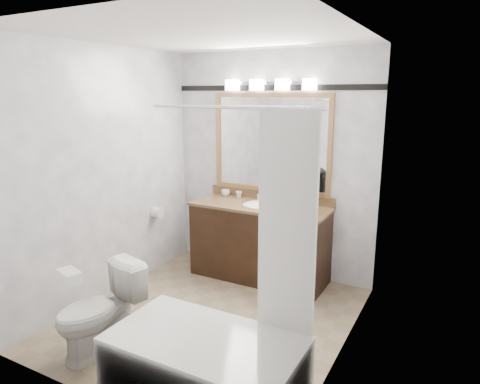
% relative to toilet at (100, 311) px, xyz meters
% --- Properties ---
extents(room, '(2.42, 2.62, 2.52)m').
position_rel_toilet_xyz_m(room, '(0.50, 0.87, 0.90)').
color(room, gray).
rests_on(room, ground).
extents(vanity, '(1.53, 0.58, 0.97)m').
position_rel_toilet_xyz_m(vanity, '(0.50, 1.89, 0.09)').
color(vanity, black).
rests_on(vanity, ground).
extents(mirror, '(1.40, 0.04, 1.10)m').
position_rel_toilet_xyz_m(mirror, '(0.50, 2.15, 1.15)').
color(mirror, '#AE804E').
rests_on(mirror, room).
extents(vanity_light_bar, '(1.02, 0.14, 0.12)m').
position_rel_toilet_xyz_m(vanity_light_bar, '(0.50, 2.10, 1.78)').
color(vanity_light_bar, silver).
rests_on(vanity_light_bar, room).
extents(accent_stripe, '(2.40, 0.01, 0.06)m').
position_rel_toilet_xyz_m(accent_stripe, '(0.50, 2.16, 1.75)').
color(accent_stripe, black).
rests_on(accent_stripe, room).
extents(bathtub, '(1.30, 0.75, 1.96)m').
position_rel_toilet_xyz_m(bathtub, '(1.05, -0.03, -0.07)').
color(bathtub, white).
rests_on(bathtub, ground).
extents(tp_roll, '(0.11, 0.12, 0.12)m').
position_rel_toilet_xyz_m(tp_roll, '(-0.64, 1.53, 0.35)').
color(tp_roll, white).
rests_on(tp_roll, room).
extents(toilet, '(0.56, 0.77, 0.71)m').
position_rel_toilet_xyz_m(toilet, '(0.00, 0.00, 0.00)').
color(toilet, white).
rests_on(toilet, ground).
extents(tissue_box, '(0.23, 0.17, 0.08)m').
position_rel_toilet_xyz_m(tissue_box, '(0.00, -0.25, 0.40)').
color(tissue_box, white).
rests_on(tissue_box, toilet).
extents(coffee_maker, '(0.20, 0.24, 0.37)m').
position_rel_toilet_xyz_m(coffee_maker, '(0.98, 1.85, 0.69)').
color(coffee_maker, black).
rests_on(coffee_maker, vanity).
extents(cup_left, '(0.13, 0.13, 0.08)m').
position_rel_toilet_xyz_m(cup_left, '(-0.05, 2.08, 0.53)').
color(cup_left, white).
rests_on(cup_left, vanity).
extents(cup_right, '(0.09, 0.09, 0.07)m').
position_rel_toilet_xyz_m(cup_right, '(0.12, 2.10, 0.53)').
color(cup_right, white).
rests_on(cup_right, vanity).
extents(soap_bottle_a, '(0.06, 0.07, 0.12)m').
position_rel_toilet_xyz_m(soap_bottle_a, '(0.42, 2.05, 0.55)').
color(soap_bottle_a, white).
rests_on(soap_bottle_a, vanity).
extents(soap_bottle_b, '(0.09, 0.09, 0.09)m').
position_rel_toilet_xyz_m(soap_bottle_b, '(0.72, 2.10, 0.54)').
color(soap_bottle_b, white).
rests_on(soap_bottle_b, vanity).
extents(soap_bar, '(0.09, 0.07, 0.02)m').
position_rel_toilet_xyz_m(soap_bar, '(0.60, 2.00, 0.51)').
color(soap_bar, beige).
rests_on(soap_bar, vanity).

